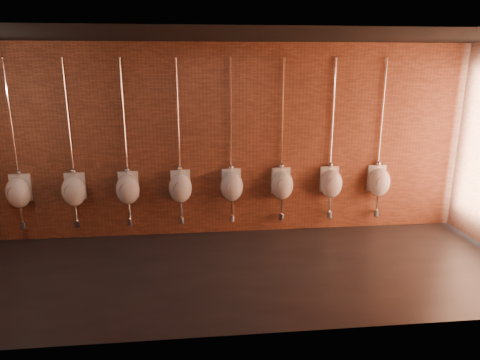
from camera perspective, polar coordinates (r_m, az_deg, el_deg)
The scene contains 10 objects.
ground at distance 6.24m, azimuth -1.96°, elevation -12.06°, with size 8.50×8.50×0.00m, color black.
room_shell at distance 5.61m, azimuth -2.15°, elevation 6.51°, with size 8.54×3.04×3.22m.
urinal_0 at distance 7.73m, azimuth -27.45°, elevation -1.37°, with size 0.41×0.36×2.72m.
urinal_1 at distance 7.45m, azimuth -21.29°, elevation -1.24°, with size 0.41×0.36×2.72m.
urinal_2 at distance 7.27m, azimuth -14.75°, elevation -1.09°, with size 0.41×0.36×2.72m.
urinal_3 at distance 7.19m, azimuth -7.96°, elevation -0.92°, with size 0.41×0.36×2.72m.
urinal_4 at distance 7.20m, azimuth -1.11°, elevation -0.73°, with size 0.41×0.36×2.72m.
urinal_5 at distance 7.32m, azimuth 5.62°, elevation -0.53°, with size 0.41×0.36×2.72m.
urinal_6 at distance 7.54m, azimuth 12.04°, elevation -0.34°, with size 0.41×0.36×2.72m.
urinal_7 at distance 7.85m, azimuth 18.03°, elevation -0.16°, with size 0.41×0.36×2.72m.
Camera 1 is at (-0.37, -5.54, 2.86)m, focal length 32.00 mm.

